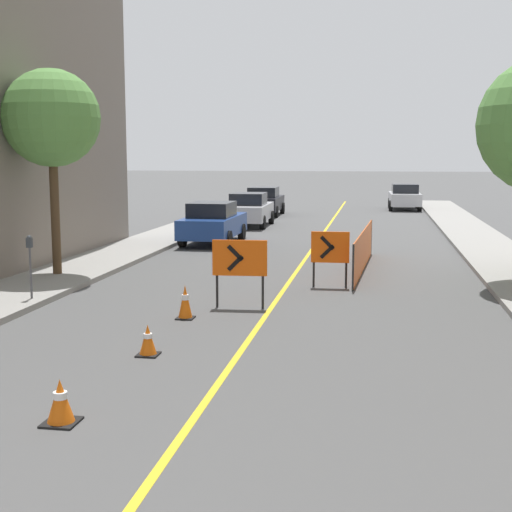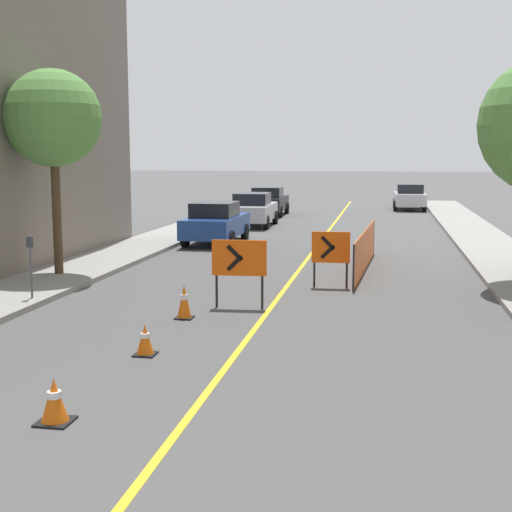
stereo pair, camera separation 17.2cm
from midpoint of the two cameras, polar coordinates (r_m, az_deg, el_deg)
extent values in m
cube|color=gold|center=(25.27, 4.24, 0.44)|extent=(0.12, 54.35, 0.01)
cube|color=gray|center=(26.57, -9.24, 0.87)|extent=(2.32, 54.35, 0.14)
cube|color=gray|center=(25.45, 18.32, 0.25)|extent=(2.32, 54.35, 0.14)
cube|color=black|center=(9.58, -15.82, -12.68)|extent=(0.43, 0.43, 0.03)
cone|color=orange|center=(9.48, -15.89, -11.04)|extent=(0.35, 0.35, 0.55)
cylinder|color=white|center=(9.46, -15.91, -10.67)|extent=(0.18, 0.18, 0.09)
cube|color=black|center=(12.30, -9.02, -7.79)|extent=(0.36, 0.36, 0.03)
cone|color=orange|center=(12.23, -9.05, -6.59)|extent=(0.29, 0.29, 0.50)
cylinder|color=white|center=(12.22, -9.05, -6.32)|extent=(0.15, 0.15, 0.08)
cube|color=black|center=(14.87, -6.00, -4.95)|extent=(0.36, 0.36, 0.03)
cone|color=orange|center=(14.80, -6.02, -3.61)|extent=(0.29, 0.29, 0.68)
cylinder|color=white|center=(14.78, -6.02, -3.30)|extent=(0.15, 0.15, 0.11)
cube|color=#EF560C|center=(15.63, -1.63, -0.15)|extent=(1.21, 0.14, 0.79)
cube|color=black|center=(15.59, -1.98, 0.23)|extent=(0.37, 0.04, 0.37)
cube|color=black|center=(15.63, -1.98, -0.57)|extent=(0.37, 0.04, 0.37)
cylinder|color=black|center=(15.87, -3.44, -2.82)|extent=(0.06, 0.06, 0.72)
cylinder|color=black|center=(15.67, 0.23, -2.94)|extent=(0.06, 0.06, 0.72)
cube|color=#EF560C|center=(18.17, 5.69, 0.71)|extent=(0.97, 0.08, 0.79)
cube|color=black|center=(18.12, 5.45, 1.04)|extent=(0.37, 0.03, 0.37)
cube|color=black|center=(18.15, 5.44, 0.35)|extent=(0.37, 0.03, 0.37)
cylinder|color=black|center=(18.31, 4.37, -1.49)|extent=(0.06, 0.06, 0.64)
cylinder|color=black|center=(18.25, 6.95, -1.55)|extent=(0.06, 0.06, 0.64)
cube|color=#EF560C|center=(21.12, 8.36, 0.47)|extent=(0.41, 6.78, 1.18)
cylinder|color=#262626|center=(17.77, 7.50, -0.95)|extent=(0.05, 0.05, 1.18)
cylinder|color=#262626|center=(24.48, 8.99, 1.50)|extent=(0.05, 0.05, 1.18)
cube|color=navy|center=(27.28, -3.62, 2.44)|extent=(1.84, 4.32, 0.72)
cube|color=black|center=(27.01, -3.74, 3.74)|extent=(1.55, 1.95, 0.55)
cylinder|color=black|center=(28.80, -4.66, 2.01)|extent=(0.23, 0.64, 0.64)
cylinder|color=black|center=(28.43, -1.32, 1.96)|extent=(0.23, 0.64, 0.64)
cylinder|color=black|center=(26.25, -6.10, 1.40)|extent=(0.23, 0.64, 0.64)
cylinder|color=black|center=(25.84, -2.44, 1.33)|extent=(0.23, 0.64, 0.64)
cube|color=#B7B7BC|center=(33.77, -0.68, 3.55)|extent=(1.89, 4.34, 0.72)
cube|color=black|center=(33.52, -0.75, 4.60)|extent=(1.57, 1.97, 0.55)
cylinder|color=black|center=(35.27, -1.66, 3.15)|extent=(0.23, 0.64, 0.64)
cylinder|color=black|center=(34.97, 1.09, 3.11)|extent=(0.23, 0.64, 0.64)
cylinder|color=black|center=(32.67, -2.58, 2.75)|extent=(0.23, 0.64, 0.64)
cylinder|color=black|center=(32.35, 0.39, 2.71)|extent=(0.23, 0.64, 0.64)
cube|color=black|center=(39.87, 0.53, 4.24)|extent=(1.88, 4.33, 0.72)
cube|color=black|center=(39.62, 0.48, 5.14)|extent=(1.56, 1.96, 0.55)
cylinder|color=black|center=(41.35, -0.35, 3.88)|extent=(0.23, 0.64, 0.64)
cylinder|color=black|center=(41.08, 2.00, 3.85)|extent=(0.23, 0.64, 0.64)
cylinder|color=black|center=(38.73, -1.04, 3.60)|extent=(0.23, 0.64, 0.64)
cylinder|color=black|center=(38.45, 1.47, 3.56)|extent=(0.23, 0.64, 0.64)
cube|color=#B7B7BC|center=(45.02, 11.69, 4.52)|extent=(1.91, 4.35, 0.72)
cube|color=black|center=(44.77, 11.72, 5.31)|extent=(1.58, 1.97, 0.55)
cylinder|color=black|center=(46.35, 10.56, 4.20)|extent=(0.24, 0.65, 0.64)
cylinder|color=black|center=(46.40, 12.68, 4.15)|extent=(0.24, 0.65, 0.64)
cylinder|color=black|center=(43.69, 10.61, 3.97)|extent=(0.24, 0.65, 0.64)
cylinder|color=black|center=(43.75, 12.85, 3.91)|extent=(0.24, 0.65, 0.64)
cylinder|color=#4C4C51|center=(16.88, -17.86, -1.31)|extent=(0.05, 0.05, 1.16)
cube|color=#33383D|center=(16.78, -17.96, 1.02)|extent=(0.12, 0.10, 0.22)
sphere|color=#33383D|center=(16.77, -17.98, 1.39)|extent=(0.11, 0.11, 0.11)
cylinder|color=#4C3823|center=(20.10, -16.00, 3.18)|extent=(0.24, 0.24, 3.22)
sphere|color=#568E42|center=(20.06, -16.29, 10.56)|extent=(2.60, 2.60, 2.60)
camera|label=1|loc=(0.09, -90.29, -0.04)|focal=50.00mm
camera|label=2|loc=(0.09, 89.71, 0.04)|focal=50.00mm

